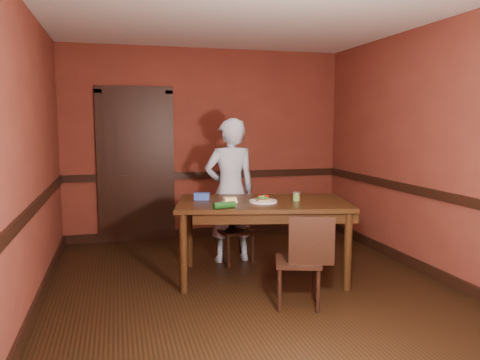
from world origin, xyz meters
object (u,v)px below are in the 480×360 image
chair_near (298,260)px  person (230,191)px  sauce_jar (296,196)px  food_tub (202,196)px  chair_far (235,229)px  cheese_saucer (230,200)px  sandwich_plate (263,200)px  dining_table (262,240)px

chair_near → person: bearing=-61.9°
sauce_jar → food_tub: size_ratio=0.47×
chair_far → chair_near: 1.43m
person → sauce_jar: (0.53, -0.78, 0.03)m
sauce_jar → cheese_saucer: (-0.70, 0.09, -0.03)m
chair_near → cheese_saucer: 1.02m
chair_far → cheese_saucer: bearing=-121.3°
sauce_jar → food_tub: 1.01m
cheese_saucer → sauce_jar: bearing=-7.0°
person → chair_near: bearing=95.6°
sauce_jar → food_tub: (-0.95, 0.34, -0.01)m
sauce_jar → chair_near: bearing=-110.2°
sandwich_plate → chair_far: bearing=101.5°
sandwich_plate → cheese_saucer: bearing=166.3°
sauce_jar → chair_far: bearing=126.7°
chair_near → cheese_saucer: bearing=-44.1°
chair_far → sauce_jar: (0.50, -0.68, 0.47)m
cheese_saucer → food_tub: 0.36m
dining_table → food_tub: food_tub is taller
dining_table → cheese_saucer: 0.56m
chair_far → person: (-0.03, 0.10, 0.45)m
person → sandwich_plate: (0.16, -0.77, -0.00)m
chair_far → chair_near: (0.23, -1.41, 0.02)m
sandwich_plate → food_tub: bearing=150.1°
chair_far → sauce_jar: bearing=-66.0°
cheese_saucer → food_tub: bearing=134.5°
person → sauce_jar: 0.94m
dining_table → chair_far: (-0.16, 0.60, -0.01)m
dining_table → chair_near: 0.82m
sauce_jar → sandwich_plate: bearing=179.3°
dining_table → sandwich_plate: size_ratio=6.10×
person → food_tub: 0.60m
dining_table → chair_far: dining_table is taller
chair_near → sandwich_plate: sandwich_plate is taller
chair_far → dining_table: bearing=-88.2°
sandwich_plate → cheese_saucer: (-0.33, 0.08, 0.00)m
chair_far → sandwich_plate: bearing=-91.2°
dining_table → person: (-0.18, 0.70, 0.44)m
chair_far → cheese_saucer: cheese_saucer is taller
dining_table → chair_near: bearing=-71.8°
dining_table → chair_far: size_ratio=2.19×
sauce_jar → cheese_saucer: 0.71m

